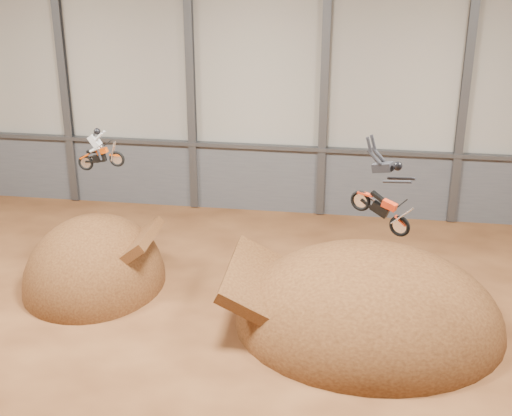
{
  "coord_description": "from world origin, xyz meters",
  "views": [
    {
      "loc": [
        5.05,
        -19.59,
        14.59
      ],
      "look_at": [
        1.56,
        4.0,
        4.67
      ],
      "focal_mm": 50.0,
      "sensor_mm": 36.0,
      "label": 1
    }
  ],
  "objects_px": {
    "fmx_rider_a": "(101,147)",
    "fmx_rider_b": "(378,185)",
    "takeoff_ramp": "(96,283)",
    "landing_ramp": "(368,324)"
  },
  "relations": [
    {
      "from": "takeoff_ramp",
      "to": "landing_ramp",
      "type": "xyz_separation_m",
      "value": [
        11.47,
        -1.62,
        0.0
      ]
    },
    {
      "from": "fmx_rider_a",
      "to": "fmx_rider_b",
      "type": "height_order",
      "value": "fmx_rider_b"
    },
    {
      "from": "takeoff_ramp",
      "to": "fmx_rider_a",
      "type": "bearing_deg",
      "value": -11.42
    },
    {
      "from": "takeoff_ramp",
      "to": "fmx_rider_b",
      "type": "relative_size",
      "value": 2.35
    },
    {
      "from": "takeoff_ramp",
      "to": "fmx_rider_b",
      "type": "distance_m",
      "value": 13.91
    },
    {
      "from": "landing_ramp",
      "to": "fmx_rider_a",
      "type": "xyz_separation_m",
      "value": [
        -10.62,
        1.45,
        6.17
      ]
    },
    {
      "from": "takeoff_ramp",
      "to": "fmx_rider_a",
      "type": "height_order",
      "value": "fmx_rider_a"
    },
    {
      "from": "landing_ramp",
      "to": "fmx_rider_b",
      "type": "distance_m",
      "value": 7.23
    },
    {
      "from": "takeoff_ramp",
      "to": "landing_ramp",
      "type": "distance_m",
      "value": 11.58
    },
    {
      "from": "takeoff_ramp",
      "to": "fmx_rider_b",
      "type": "height_order",
      "value": "fmx_rider_b"
    }
  ]
}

